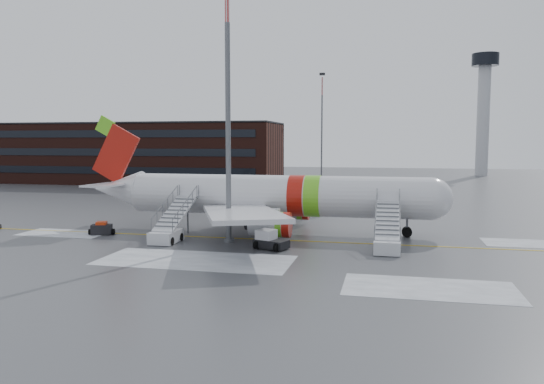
% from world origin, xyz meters
% --- Properties ---
extents(ground, '(260.00, 260.00, 0.00)m').
position_xyz_m(ground, '(0.00, 0.00, 0.00)').
color(ground, '#494C4F').
rests_on(ground, ground).
extents(airliner, '(35.03, 32.97, 11.18)m').
position_xyz_m(airliner, '(-3.73, 3.05, 3.42)').
color(airliner, silver).
rests_on(airliner, ground).
extents(airstair_fwd, '(2.05, 7.70, 3.48)m').
position_xyz_m(airstair_fwd, '(7.51, -3.49, 1.06)').
color(airstair_fwd, silver).
rests_on(airstair_fwd, ground).
extents(airstair_aft, '(2.05, 7.70, 3.48)m').
position_xyz_m(airstair_aft, '(-10.82, -3.49, 1.06)').
color(airstair_aft, silver).
rests_on(airstair_aft, ground).
extents(pushback_tug, '(2.99, 2.63, 1.52)m').
position_xyz_m(pushback_tug, '(-1.69, -4.82, 0.67)').
color(pushback_tug, black).
rests_on(pushback_tug, ground).
extents(baggage_tractor, '(2.46, 1.60, 1.21)m').
position_xyz_m(baggage_tractor, '(-18.23, -1.85, 0.51)').
color(baggage_tractor, black).
rests_on(baggage_tractor, ground).
extents(light_mast_near, '(1.20, 1.20, 23.16)m').
position_xyz_m(light_mast_near, '(-5.71, -2.73, 12.06)').
color(light_mast_near, '#595B60').
rests_on(light_mast_near, ground).
extents(terminal_building, '(62.00, 16.11, 12.30)m').
position_xyz_m(terminal_building, '(-45.00, 54.98, 6.20)').
color(terminal_building, '#3F1E16').
rests_on(terminal_building, ground).
extents(control_tower, '(6.40, 6.40, 30.00)m').
position_xyz_m(control_tower, '(30.00, 95.00, 18.75)').
color(control_tower, '#B2B5BA').
rests_on(control_tower, ground).
extents(light_mast_far_n, '(1.20, 1.20, 24.25)m').
position_xyz_m(light_mast_far_n, '(-8.00, 78.00, 13.84)').
color(light_mast_far_n, '#595B60').
rests_on(light_mast_far_n, ground).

